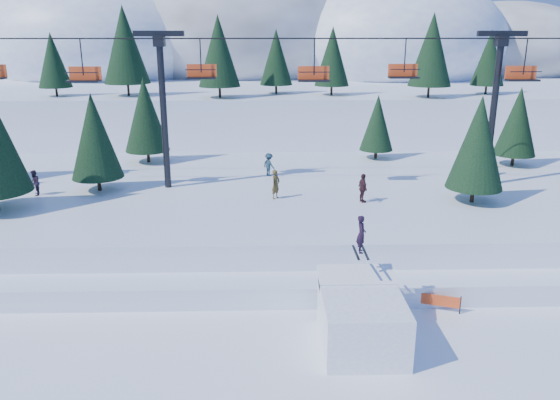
{
  "coord_description": "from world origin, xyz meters",
  "views": [
    {
      "loc": [
        -2.26,
        -18.26,
        12.69
      ],
      "look_at": [
        -1.62,
        6.0,
        5.2
      ],
      "focal_mm": 35.0,
      "sensor_mm": 36.0,
      "label": 1
    }
  ],
  "objects_px": {
    "banner_near": "(430,299)",
    "banner_far": "(514,285)",
    "chairlift": "(308,86)",
    "jump_kicker": "(362,318)"
  },
  "relations": [
    {
      "from": "banner_near",
      "to": "banner_far",
      "type": "bearing_deg",
      "value": 16.42
    },
    {
      "from": "chairlift",
      "to": "banner_near",
      "type": "height_order",
      "value": "chairlift"
    },
    {
      "from": "chairlift",
      "to": "banner_far",
      "type": "distance_m",
      "value": 17.53
    },
    {
      "from": "jump_kicker",
      "to": "chairlift",
      "type": "distance_m",
      "value": 18.03
    },
    {
      "from": "chairlift",
      "to": "banner_near",
      "type": "relative_size",
      "value": 17.2
    },
    {
      "from": "jump_kicker",
      "to": "banner_near",
      "type": "xyz_separation_m",
      "value": [
        3.77,
        2.92,
        -0.7
      ]
    },
    {
      "from": "chairlift",
      "to": "banner_far",
      "type": "xyz_separation_m",
      "value": [
        9.56,
        -11.79,
        -8.78
      ]
    },
    {
      "from": "jump_kicker",
      "to": "banner_near",
      "type": "height_order",
      "value": "jump_kicker"
    },
    {
      "from": "jump_kicker",
      "to": "banner_far",
      "type": "bearing_deg",
      "value": 26.99
    },
    {
      "from": "banner_near",
      "to": "chairlift",
      "type": "bearing_deg",
      "value": 110.44
    }
  ]
}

